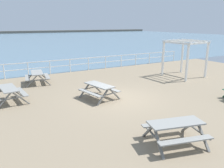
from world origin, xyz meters
name	(u,v)px	position (x,y,z in m)	size (l,w,h in m)	color
ground_plane	(118,100)	(0.00, 0.00, -0.10)	(30.00, 24.00, 0.20)	gray
sea_band	(11,40)	(0.00, 52.75, 0.00)	(142.00, 90.00, 0.01)	slate
distant_shoreline	(0,33)	(0.00, 95.75, 0.00)	(142.00, 6.00, 1.80)	#4C4C47
seaward_railing	(70,63)	(0.00, 7.75, 0.74)	(23.07, 0.07, 1.08)	white
picnic_table_near_left	(175,127)	(-0.78, -4.93, 0.58)	(2.11, 1.90, 0.80)	gray
picnic_table_near_right	(9,91)	(-5.13, 2.16, 0.58)	(1.68, 1.93, 0.80)	gray
picnic_table_far_left	(99,88)	(-0.91, 0.48, 0.58)	(1.86, 2.08, 0.80)	gray
picnic_table_seaward	(37,75)	(-3.12, 5.29, 0.58)	(1.75, 1.98, 0.80)	gray
lattice_pergola	(185,50)	(6.93, 2.04, 2.00)	(2.63, 2.74, 2.70)	white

